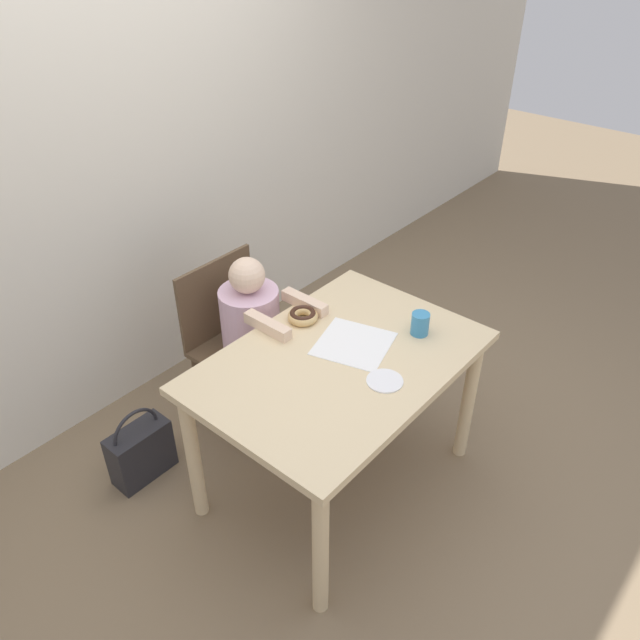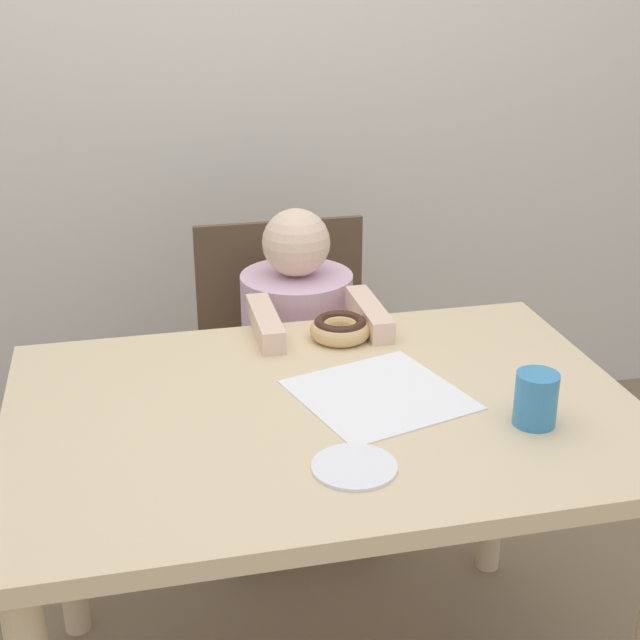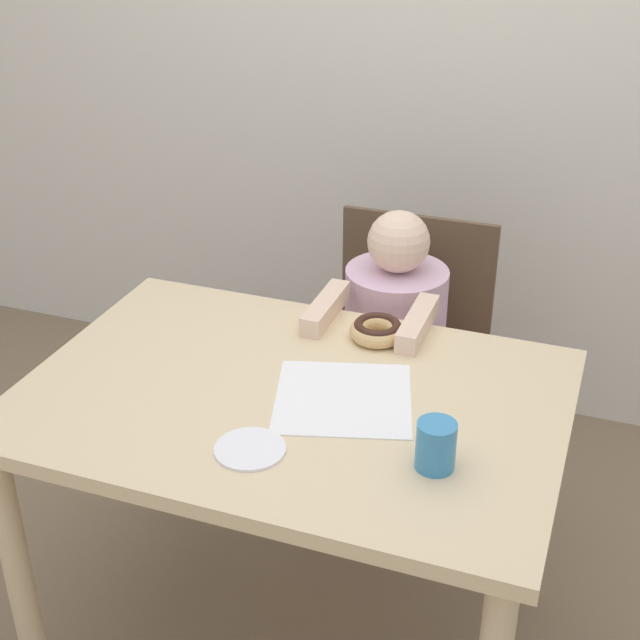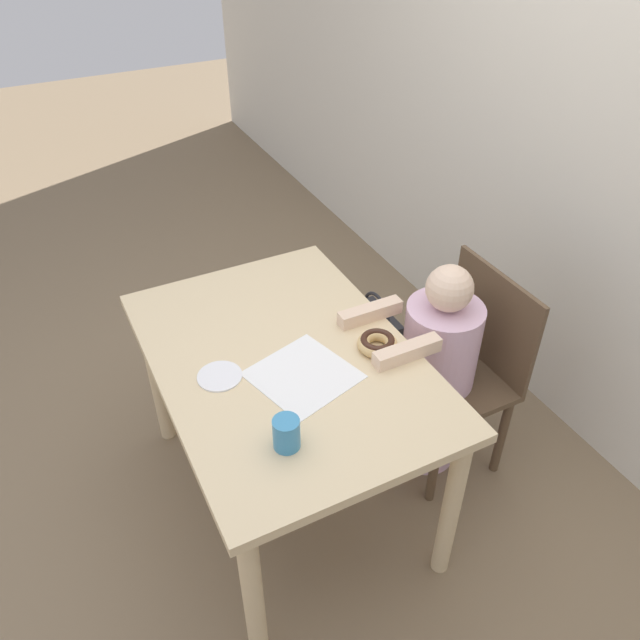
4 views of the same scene
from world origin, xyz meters
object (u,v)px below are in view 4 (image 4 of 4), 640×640
at_px(chair, 460,367).
at_px(child_figure, 435,374).
at_px(donut, 377,343).
at_px(handbag, 375,335).
at_px(cup, 286,433).

height_order(chair, child_figure, child_figure).
height_order(donut, handbag, donut).
height_order(chair, handbag, chair).
xyz_separation_m(child_figure, donut, (0.04, -0.29, 0.29)).
xyz_separation_m(child_figure, cup, (0.28, -0.73, 0.31)).
xyz_separation_m(chair, child_figure, (-0.00, -0.12, 0.01)).
relative_size(chair, handbag, 2.15).
distance_m(child_figure, handbag, 0.70).
height_order(donut, cup, cup).
relative_size(child_figure, handbag, 2.40).
height_order(chair, cup, chair).
bearing_deg(chair, donut, -85.07).
xyz_separation_m(donut, cup, (0.24, -0.44, 0.02)).
bearing_deg(child_figure, cup, -69.01).
bearing_deg(handbag, chair, -0.83).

